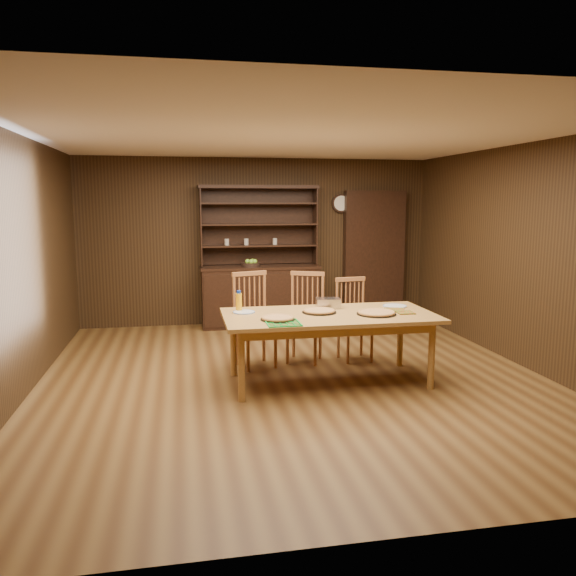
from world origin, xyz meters
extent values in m
plane|color=brown|center=(0.00, 0.00, 0.00)|extent=(6.00, 6.00, 0.00)
plane|color=white|center=(0.00, 0.00, 2.60)|extent=(6.00, 6.00, 0.00)
plane|color=#382412|center=(0.00, 3.00, 1.30)|extent=(5.50, 0.00, 5.50)
plane|color=#382412|center=(0.00, -3.00, 1.30)|extent=(5.50, 0.00, 5.50)
plane|color=#382412|center=(-2.75, 0.00, 1.30)|extent=(0.00, 6.00, 6.00)
plane|color=#382412|center=(2.75, 0.00, 1.30)|extent=(0.00, 6.00, 6.00)
cube|color=black|center=(0.00, 2.74, 0.45)|extent=(1.80, 0.50, 0.90)
cube|color=black|center=(0.00, 2.74, 0.92)|extent=(1.84, 0.52, 0.04)
cube|color=black|center=(0.00, 2.97, 1.55)|extent=(1.80, 0.02, 1.20)
cube|color=black|center=(-0.89, 2.82, 1.55)|extent=(0.02, 0.32, 1.20)
cube|color=black|center=(0.89, 2.82, 1.55)|extent=(0.02, 0.32, 1.20)
cube|color=black|center=(0.00, 2.82, 2.15)|extent=(1.84, 0.34, 0.05)
cylinder|color=#B1A896|center=(-0.50, 2.82, 1.31)|extent=(0.07, 0.07, 0.10)
cylinder|color=#B1A896|center=(-0.20, 2.82, 1.31)|extent=(0.07, 0.07, 0.10)
cube|color=black|center=(1.90, 2.90, 1.05)|extent=(1.00, 0.18, 2.10)
cylinder|color=black|center=(1.35, 2.96, 1.90)|extent=(0.30, 0.04, 0.30)
cylinder|color=white|center=(1.35, 2.94, 1.90)|extent=(0.24, 0.01, 0.24)
cube|color=#B27F3D|center=(0.34, -0.16, 0.73)|extent=(2.24, 1.12, 0.04)
cylinder|color=#B27F3D|center=(-0.65, -0.58, 0.35)|extent=(0.07, 0.07, 0.71)
cylinder|color=#B27F3D|center=(-0.65, 0.27, 0.35)|extent=(0.07, 0.07, 0.71)
cylinder|color=#B27F3D|center=(1.32, -0.58, 0.35)|extent=(0.07, 0.07, 0.71)
cylinder|color=#B27F3D|center=(1.32, 0.27, 0.35)|extent=(0.07, 0.07, 0.71)
cube|color=#AB6D3A|center=(-0.35, 0.56, 0.47)|extent=(0.56, 0.55, 0.04)
cylinder|color=#AB6D3A|center=(-0.47, 0.35, 0.22)|extent=(0.04, 0.04, 0.45)
cylinder|color=#AB6D3A|center=(-0.57, 0.66, 0.22)|extent=(0.04, 0.04, 0.45)
cylinder|color=#AB6D3A|center=(-0.14, 0.45, 0.22)|extent=(0.04, 0.04, 0.45)
cylinder|color=#AB6D3A|center=(-0.23, 0.76, 0.22)|extent=(0.04, 0.04, 0.45)
cube|color=#AB6D3A|center=(-0.40, 0.73, 1.09)|extent=(0.43, 0.16, 0.05)
cube|color=#AB6D3A|center=(0.25, 0.65, 0.46)|extent=(0.58, 0.57, 0.04)
cylinder|color=#AB6D3A|center=(0.03, 0.58, 0.22)|extent=(0.04, 0.04, 0.44)
cylinder|color=#AB6D3A|center=(0.16, 0.87, 0.22)|extent=(0.04, 0.04, 0.44)
cylinder|color=#AB6D3A|center=(0.33, 0.44, 0.22)|extent=(0.04, 0.04, 0.44)
cylinder|color=#AB6D3A|center=(0.47, 0.73, 0.22)|extent=(0.04, 0.04, 0.44)
cube|color=#AB6D3A|center=(0.32, 0.82, 1.06)|extent=(0.40, 0.21, 0.05)
cube|color=#AB6D3A|center=(0.88, 0.61, 0.42)|extent=(0.46, 0.44, 0.04)
cylinder|color=#AB6D3A|center=(0.74, 0.44, 0.20)|extent=(0.04, 0.04, 0.40)
cylinder|color=#AB6D3A|center=(0.70, 0.74, 0.20)|extent=(0.04, 0.04, 0.40)
cylinder|color=#AB6D3A|center=(1.05, 0.48, 0.20)|extent=(0.04, 0.04, 0.40)
cylinder|color=#AB6D3A|center=(1.01, 0.77, 0.20)|extent=(0.04, 0.04, 0.40)
cube|color=#AB6D3A|center=(0.85, 0.77, 0.98)|extent=(0.39, 0.08, 0.05)
cylinder|color=black|center=(-0.25, -0.36, 0.76)|extent=(0.35, 0.35, 0.01)
cylinder|color=tan|center=(-0.25, -0.36, 0.77)|extent=(0.32, 0.32, 0.02)
torus|color=#B28840|center=(-0.25, -0.36, 0.77)|extent=(0.33, 0.33, 0.03)
cylinder|color=black|center=(0.82, -0.28, 0.76)|extent=(0.42, 0.42, 0.01)
cylinder|color=tan|center=(0.82, -0.28, 0.77)|extent=(0.39, 0.39, 0.02)
torus|color=#B28840|center=(0.82, -0.28, 0.77)|extent=(0.39, 0.39, 0.03)
cylinder|color=black|center=(0.25, -0.08, 0.76)|extent=(0.37, 0.37, 0.01)
cylinder|color=tan|center=(0.25, -0.08, 0.77)|extent=(0.33, 0.33, 0.02)
torus|color=#B28840|center=(0.25, -0.08, 0.77)|extent=(0.34, 0.34, 0.03)
cylinder|color=silver|center=(-0.55, 0.06, 0.76)|extent=(0.24, 0.24, 0.01)
torus|color=#3553A0|center=(-0.55, 0.06, 0.76)|extent=(0.24, 0.24, 0.01)
cylinder|color=silver|center=(1.17, 0.09, 0.76)|extent=(0.27, 0.27, 0.01)
torus|color=#3553A0|center=(1.17, 0.09, 0.76)|extent=(0.27, 0.27, 0.01)
cube|color=white|center=(0.42, 0.18, 0.80)|extent=(0.29, 0.22, 0.11)
cylinder|color=#FFAB0D|center=(-0.59, 0.15, 0.85)|extent=(0.07, 0.07, 0.20)
cylinder|color=#1435A5|center=(-0.59, 0.15, 0.96)|extent=(0.04, 0.04, 0.03)
cube|color=#AA2113|center=(1.15, -0.28, 0.76)|extent=(0.18, 0.18, 0.01)
cube|color=#AA2113|center=(1.08, -0.13, 0.76)|extent=(0.27, 0.27, 0.02)
cylinder|color=black|center=(-0.15, 2.69, 0.97)|extent=(0.29, 0.29, 0.06)
sphere|color=#A3D438|center=(-0.20, 2.69, 1.02)|extent=(0.08, 0.08, 0.08)
sphere|color=#A3D438|center=(-0.12, 2.72, 1.02)|extent=(0.08, 0.08, 0.08)
sphere|color=#A3D438|center=(-0.15, 2.64, 1.02)|extent=(0.08, 0.08, 0.08)
sphere|color=#A3D438|center=(-0.09, 2.67, 1.02)|extent=(0.08, 0.08, 0.08)
camera|label=1|loc=(-1.18, -5.82, 1.94)|focal=35.00mm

